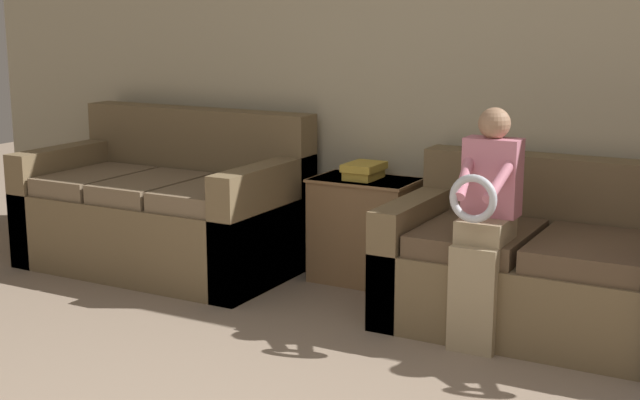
{
  "coord_description": "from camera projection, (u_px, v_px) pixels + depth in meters",
  "views": [
    {
      "loc": [
        1.56,
        -1.85,
        1.59
      ],
      "look_at": [
        -0.44,
        1.8,
        0.7
      ],
      "focal_mm": 50.0,
      "sensor_mm": 36.0,
      "label": 1
    }
  ],
  "objects": [
    {
      "name": "book_stack",
      "position": [
        364.0,
        171.0,
        5.2
      ],
      "size": [
        0.19,
        0.26,
        0.1
      ],
      "color": "gold",
      "rests_on": "side_shelf"
    },
    {
      "name": "side_shelf",
      "position": [
        365.0,
        229.0,
        5.28
      ],
      "size": [
        0.61,
        0.4,
        0.62
      ],
      "color": "olive",
      "rests_on": "ground_plane"
    },
    {
      "name": "wall_back",
      "position": [
        493.0,
        68.0,
        4.98
      ],
      "size": [
        7.59,
        0.06,
        2.55
      ],
      "color": "#BCB293",
      "rests_on": "ground_plane"
    },
    {
      "name": "couch_main",
      "position": [
        598.0,
        277.0,
        4.4
      ],
      "size": [
        2.06,
        0.94,
        0.83
      ],
      "color": "brown",
      "rests_on": "ground_plane"
    },
    {
      "name": "couch_side",
      "position": [
        167.0,
        212.0,
        5.6
      ],
      "size": [
        1.68,
        0.96,
        0.97
      ],
      "color": "brown",
      "rests_on": "ground_plane"
    },
    {
      "name": "child_left_seated",
      "position": [
        485.0,
        218.0,
        4.21
      ],
      "size": [
        0.27,
        0.36,
        1.14
      ],
      "color": "tan",
      "rests_on": "ground_plane"
    }
  ]
}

